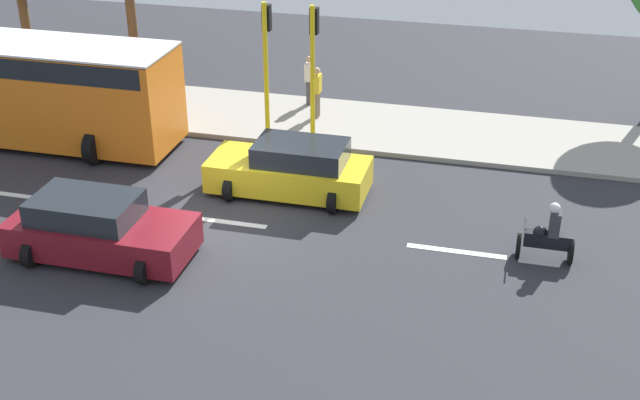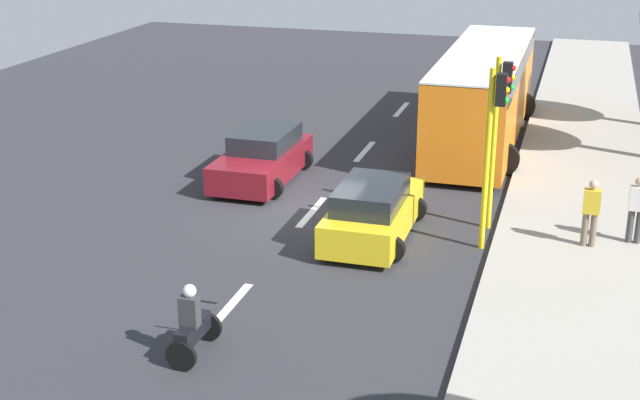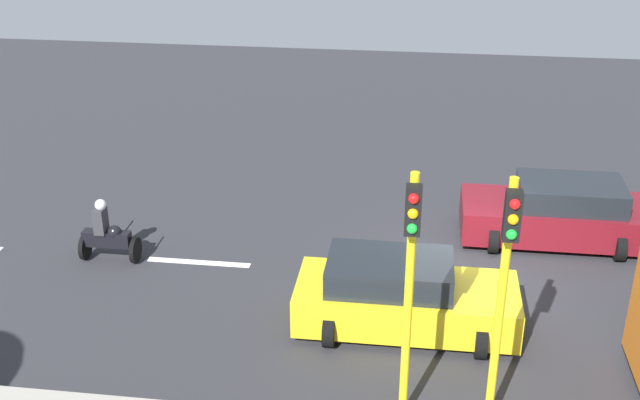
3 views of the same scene
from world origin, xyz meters
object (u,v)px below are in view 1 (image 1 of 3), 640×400
pedestrian_near_signal (309,79)px  pedestrian_by_tree (317,91)px  car_yellow_cab (292,170)px  car_maroon (99,229)px  motorcycle (548,236)px  traffic_light_midblock (313,59)px  traffic_light_corner (266,55)px  city_bus (1,81)px

pedestrian_near_signal → pedestrian_by_tree: 1.20m
car_yellow_cab → pedestrian_by_tree: 5.30m
car_maroon → motorcycle: bearing=-77.0°
traffic_light_midblock → pedestrian_near_signal: bearing=17.0°
motorcycle → pedestrian_near_signal: pedestrian_near_signal is taller
car_maroon → car_yellow_cab: 5.52m
traffic_light_corner → car_yellow_cab: bearing=-151.5°
car_yellow_cab → traffic_light_corner: traffic_light_corner is taller
traffic_light_corner → pedestrian_by_tree: bearing=-20.4°
city_bus → motorcycle: (-3.42, -16.44, -1.20)m
city_bus → pedestrian_by_tree: city_bus is taller
pedestrian_by_tree → traffic_light_midblock: size_ratio=0.38×
motorcycle → traffic_light_midblock: traffic_light_midblock is taller
car_yellow_cab → traffic_light_midblock: traffic_light_midblock is taller
car_maroon → city_bus: bearing=46.7°
car_yellow_cab → pedestrian_near_signal: size_ratio=2.56×
car_yellow_cab → traffic_light_corner: bearing=28.5°
car_yellow_cab → car_maroon: bearing=140.4°
car_maroon → pedestrian_by_tree: (9.50, -2.87, 0.35)m
pedestrian_by_tree → motorcycle: bearing=-133.8°
city_bus → pedestrian_by_tree: size_ratio=6.51×
car_maroon → pedestrian_near_signal: size_ratio=2.56×
traffic_light_midblock → traffic_light_corner: bearing=90.0°
city_bus → motorcycle: bearing=-101.8°
motorcycle → traffic_light_midblock: bearing=55.7°
traffic_light_corner → car_maroon: bearing=164.4°
city_bus → car_yellow_cab: bearing=-99.1°
traffic_light_midblock → car_maroon: bearing=154.4°
pedestrian_near_signal → city_bus: bearing=119.3°
traffic_light_corner → traffic_light_midblock: size_ratio=1.00×
pedestrian_near_signal → traffic_light_midblock: bearing=-163.0°
pedestrian_by_tree → traffic_light_corner: (-2.41, 0.90, 1.87)m
pedestrian_near_signal → pedestrian_by_tree: size_ratio=1.00×
car_maroon → pedestrian_by_tree: size_ratio=2.56×
car_maroon → pedestrian_by_tree: pedestrian_by_tree is taller
traffic_light_midblock → pedestrian_by_tree: bearing=12.1°
pedestrian_near_signal → motorcycle: bearing=-135.8°
motorcycle → traffic_light_corner: bearing=60.5°
traffic_light_corner → city_bus: bearing=99.0°
traffic_light_midblock → motorcycle: bearing=-124.3°
car_yellow_cab → pedestrian_near_signal: 6.43m
car_yellow_cab → traffic_light_corner: (2.83, 1.54, 2.22)m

